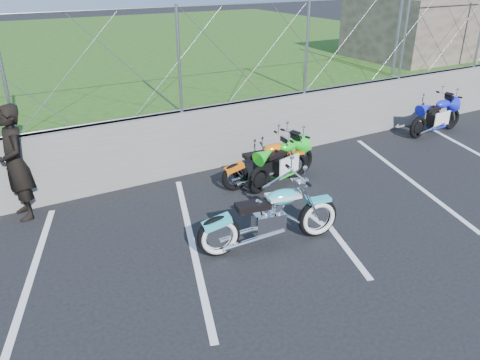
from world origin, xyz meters
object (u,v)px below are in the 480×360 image
cruiser_turquoise (272,219)px  sportbike_blue (437,118)px  person_standing (15,163)px  naked_orange (267,165)px  sportbike_green (283,163)px

cruiser_turquoise → sportbike_blue: cruiser_turquoise is taller
cruiser_turquoise → person_standing: 4.29m
naked_orange → sportbike_green: sportbike_green is taller
sportbike_green → person_standing: bearing=152.4°
naked_orange → person_standing: person_standing is taller
cruiser_turquoise → person_standing: size_ratio=1.16×
naked_orange → sportbike_blue: 5.40m
sportbike_blue → sportbike_green: bearing=-176.5°
sportbike_blue → person_standing: bearing=174.3°
naked_orange → person_standing: 4.45m
naked_orange → cruiser_turquoise: bearing=-117.0°
naked_orange → sportbike_green: size_ratio=1.03×
sportbike_blue → person_standing: 9.71m
cruiser_turquoise → naked_orange: bearing=68.6°
person_standing → sportbike_blue: bearing=78.9°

